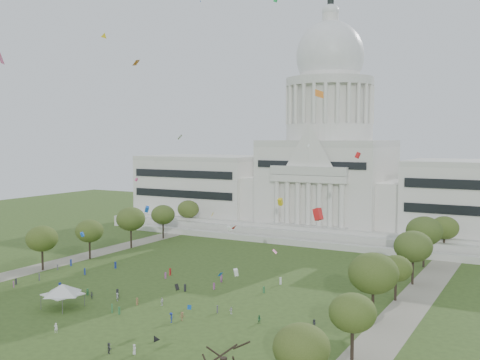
{
  "coord_description": "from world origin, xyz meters",
  "views": [
    {
      "loc": [
        72.64,
        -86.46,
        35.31
      ],
      "look_at": [
        0.0,
        45.0,
        24.0
      ],
      "focal_mm": 42.0,
      "sensor_mm": 36.0,
      "label": 1
    }
  ],
  "objects": [
    {
      "name": "capitol",
      "position": [
        0.0,
        113.59,
        22.3
      ],
      "size": [
        160.0,
        64.5,
        91.3
      ],
      "color": "beige",
      "rests_on": "ground"
    },
    {
      "name": "row_tree_r_1",
      "position": [
        46.22,
        -1.75,
        7.66
      ],
      "size": [
        7.58,
        7.58,
        10.78
      ],
      "color": "black",
      "rests_on": "ground"
    },
    {
      "name": "row_tree_l_6",
      "position": [
        -46.87,
        89.14,
        8.27
      ],
      "size": [
        8.19,
        8.19,
        11.64
      ],
      "color": "black",
      "rests_on": "ground"
    },
    {
      "name": "person_8",
      "position": [
        -14.49,
        3.77,
        0.75
      ],
      "size": [
        0.77,
        0.53,
        1.49
      ],
      "primitive_type": "imported",
      "rotation": [
        0.0,
        0.0,
        3.02
      ],
      "color": "#4C4C51",
      "rests_on": "ground"
    },
    {
      "name": "person_10",
      "position": [
        17.8,
        9.1,
        0.75
      ],
      "size": [
        0.72,
        0.99,
        1.51
      ],
      "primitive_type": "imported",
      "rotation": [
        0.0,
        0.0,
        1.27
      ],
      "color": "silver",
      "rests_on": "ground"
    },
    {
      "name": "row_tree_l_4",
      "position": [
        -44.08,
        52.42,
        9.39
      ],
      "size": [
        9.29,
        9.29,
        13.21
      ],
      "color": "black",
      "rests_on": "ground"
    },
    {
      "name": "person_0",
      "position": [
        35.4,
        9.5,
        0.82
      ],
      "size": [
        0.93,
        0.78,
        1.63
      ],
      "primitive_type": "imported",
      "rotation": [
        0.0,
        0.0,
        5.89
      ],
      "color": "#26262B",
      "rests_on": "ground"
    },
    {
      "name": "person_11",
      "position": [
        10.52,
        -18.48,
        0.91
      ],
      "size": [
        1.77,
        1.51,
        1.82
      ],
      "primitive_type": "imported",
      "rotation": [
        0.0,
        0.0,
        2.54
      ],
      "color": "#4C4C51",
      "rests_on": "ground"
    },
    {
      "name": "person_9",
      "position": [
        11.53,
        0.98,
        0.87
      ],
      "size": [
        1.2,
        1.23,
        1.75
      ],
      "primitive_type": "imported",
      "rotation": [
        0.0,
        0.0,
        0.82
      ],
      "color": "olive",
      "rests_on": "ground"
    },
    {
      "name": "person_4",
      "position": [
        2.2,
        7.02,
        0.88
      ],
      "size": [
        0.6,
        1.05,
        1.76
      ],
      "primitive_type": "imported",
      "rotation": [
        0.0,
        0.0,
        4.75
      ],
      "color": "silver",
      "rests_on": "ground"
    },
    {
      "name": "row_tree_r_6",
      "position": [
        45.96,
        88.13,
        8.51
      ],
      "size": [
        8.42,
        8.42,
        11.97
      ],
      "color": "black",
      "rests_on": "ground"
    },
    {
      "name": "kite_swarm",
      "position": [
        0.94,
        6.62,
        26.05
      ],
      "size": [
        90.0,
        100.47,
        64.84
      ],
      "color": "white",
      "rests_on": "ground"
    },
    {
      "name": "path_left",
      "position": [
        -48.0,
        30.0,
        0.02
      ],
      "size": [
        8.0,
        160.0,
        0.04
      ],
      "primitive_type": "cube",
      "color": "gray",
      "rests_on": "ground"
    },
    {
      "name": "person_7",
      "position": [
        -4.51,
        -15.79,
        0.95
      ],
      "size": [
        0.85,
        0.78,
        1.91
      ],
      "primitive_type": "imported",
      "rotation": [
        0.0,
        0.0,
        3.63
      ],
      "color": "silver",
      "rests_on": "ground"
    },
    {
      "name": "row_tree_r_4",
      "position": [
        44.76,
        50.04,
        9.29
      ],
      "size": [
        9.19,
        9.19,
        13.06
      ],
      "color": "black",
      "rests_on": "ground"
    },
    {
      "name": "distant_crowd",
      "position": [
        -15.09,
        15.27,
        0.86
      ],
      "size": [
        59.4,
        36.92,
        1.95
      ],
      "color": "#26262B",
      "rests_on": "ground"
    },
    {
      "name": "row_tree_r_5",
      "position": [
        43.49,
        70.19,
        9.93
      ],
      "size": [
        9.82,
        9.82,
        13.96
      ],
      "color": "black",
      "rests_on": "ground"
    },
    {
      "name": "ground",
      "position": [
        0.0,
        0.0,
        0.0
      ],
      "size": [
        400.0,
        400.0,
        0.0
      ],
      "primitive_type": "plane",
      "color": "#344B1D",
      "rests_on": "ground"
    },
    {
      "name": "row_tree_l_5",
      "position": [
        -45.22,
        71.01,
        8.42
      ],
      "size": [
        8.33,
        8.33,
        11.85
      ],
      "color": "black",
      "rests_on": "ground"
    },
    {
      "name": "row_tree_r_3",
      "position": [
        44.4,
        34.48,
        7.08
      ],
      "size": [
        7.01,
        7.01,
        9.98
      ],
      "color": "black",
      "rests_on": "ground"
    },
    {
      "name": "row_tree_l_2",
      "position": [
        -45.04,
        17.3,
        8.51
      ],
      "size": [
        8.42,
        8.42,
        11.97
      ],
      "color": "black",
      "rests_on": "ground"
    },
    {
      "name": "big_bare_tree",
      "position": [
        38.0,
        -28.0,
        8.67
      ],
      "size": [
        6.0,
        5.0,
        12.8
      ],
      "color": "black",
      "rests_on": "ground"
    },
    {
      "name": "person_6",
      "position": [
        14.46,
        -16.84,
        0.86
      ],
      "size": [
        0.83,
        0.99,
        1.73
      ],
      "primitive_type": "imported",
      "rotation": [
        0.0,
        0.0,
        1.96
      ],
      "color": "silver",
      "rests_on": "ground"
    },
    {
      "name": "person_3",
      "position": [
        10.31,
        -0.95,
        0.98
      ],
      "size": [
        1.31,
        1.4,
        1.96
      ],
      "primitive_type": "imported",
      "rotation": [
        0.0,
        0.0,
        5.4
      ],
      "color": "navy",
      "rests_on": "ground"
    },
    {
      "name": "row_tree_r_2",
      "position": [
        44.17,
        17.44,
        9.66
      ],
      "size": [
        9.55,
        9.55,
        13.58
      ],
      "color": "black",
      "rests_on": "ground"
    },
    {
      "name": "event_tent",
      "position": [
        -14.95,
        -4.18,
        4.0
      ],
      "size": [
        10.81,
        10.81,
        5.15
      ],
      "color": "#4C4C4C",
      "rests_on": "ground"
    },
    {
      "name": "row_tree_l_3",
      "position": [
        -44.09,
        33.92,
        8.21
      ],
      "size": [
        8.12,
        8.12,
        11.55
      ],
      "color": "black",
      "rests_on": "ground"
    },
    {
      "name": "path_right",
      "position": [
        48.0,
        30.0,
        0.02
      ],
      "size": [
        8.0,
        160.0,
        0.04
      ],
      "primitive_type": "cube",
      "color": "gray",
      "rests_on": "ground"
    },
    {
      "name": "person_5",
      "position": [
        -8.41,
        5.16,
        0.89
      ],
      "size": [
        1.6,
        1.67,
        1.79
      ],
      "primitive_type": "imported",
      "rotation": [
        0.0,
        0.0,
        2.31
      ],
      "color": "silver",
      "rests_on": "ground"
    },
    {
      "name": "row_tree_r_0",
      "position": [
        44.94,
        -19.59,
        7.75
      ],
      "size": [
        7.67,
        7.67,
        10.91
      ],
      "color": "black",
      "rests_on": "ground"
    },
    {
      "name": "person_2",
      "position": [
        25.4,
        6.7,
        0.83
      ],
      "size": [
        0.95,
        0.81,
        1.67
      ],
      "primitive_type": "imported",
      "rotation": [
        0.0,
        0.0,
        0.46
      ],
      "color": "#33723F",
      "rests_on": "ground"
    }
  ]
}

